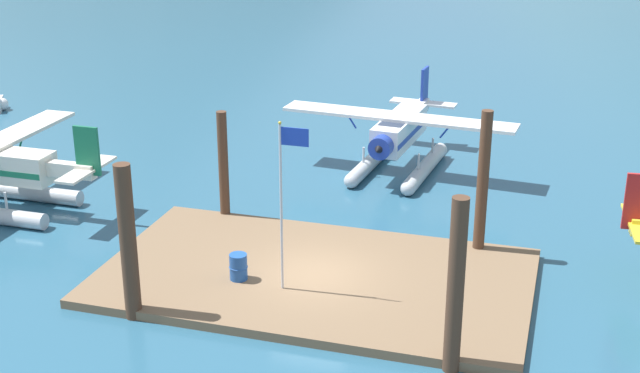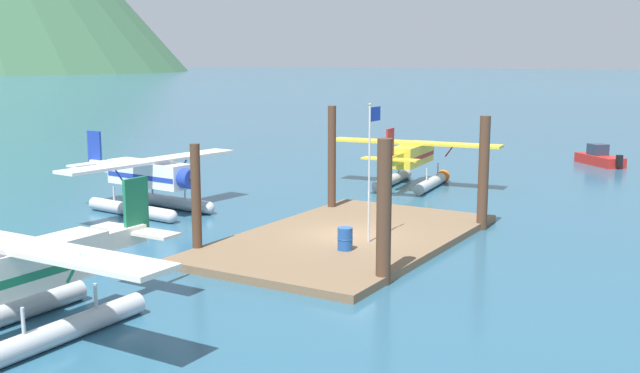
{
  "view_description": "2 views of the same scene",
  "coord_description": "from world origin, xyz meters",
  "px_view_note": "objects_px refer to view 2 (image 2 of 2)",
  "views": [
    {
      "loc": [
        7.59,
        -24.77,
        13.18
      ],
      "look_at": [
        -0.84,
        3.42,
        2.05
      ],
      "focal_mm": 48.76,
      "sensor_mm": 36.0,
      "label": 1
    },
    {
      "loc": [
        -26.71,
        -14.58,
        7.53
      ],
      "look_at": [
        2.3,
        2.73,
        1.78
      ],
      "focal_mm": 41.9,
      "sensor_mm": 36.0,
      "label": 2
    }
  ],
  "objects_px": {
    "fuel_drum": "(345,239)",
    "mooring_buoy": "(443,176)",
    "flagpole": "(371,156)",
    "boat_red_open_se": "(599,158)",
    "seaplane_white_bow_centre": "(150,181)",
    "seaplane_cream_port_fwd": "(28,280)",
    "seaplane_yellow_stbd_fwd": "(413,160)"
  },
  "relations": [
    {
      "from": "seaplane_white_bow_centre",
      "to": "boat_red_open_se",
      "type": "relative_size",
      "value": 2.59
    },
    {
      "from": "mooring_buoy",
      "to": "seaplane_white_bow_centre",
      "type": "xyz_separation_m",
      "value": [
        -16.14,
        9.17,
        1.18
      ]
    },
    {
      "from": "seaplane_white_bow_centre",
      "to": "boat_red_open_se",
      "type": "bearing_deg",
      "value": -28.43
    },
    {
      "from": "fuel_drum",
      "to": "seaplane_yellow_stbd_fwd",
      "type": "height_order",
      "value": "seaplane_yellow_stbd_fwd"
    },
    {
      "from": "boat_red_open_se",
      "to": "flagpole",
      "type": "bearing_deg",
      "value": 174.12
    },
    {
      "from": "boat_red_open_se",
      "to": "seaplane_white_bow_centre",
      "type": "bearing_deg",
      "value": 151.57
    },
    {
      "from": "flagpole",
      "to": "mooring_buoy",
      "type": "height_order",
      "value": "flagpole"
    },
    {
      "from": "fuel_drum",
      "to": "seaplane_cream_port_fwd",
      "type": "relative_size",
      "value": 0.08
    },
    {
      "from": "flagpole",
      "to": "boat_red_open_se",
      "type": "relative_size",
      "value": 1.37
    },
    {
      "from": "flagpole",
      "to": "fuel_drum",
      "type": "height_order",
      "value": "flagpole"
    },
    {
      "from": "fuel_drum",
      "to": "mooring_buoy",
      "type": "height_order",
      "value": "fuel_drum"
    },
    {
      "from": "seaplane_white_bow_centre",
      "to": "seaplane_cream_port_fwd",
      "type": "distance_m",
      "value": 16.91
    },
    {
      "from": "flagpole",
      "to": "seaplane_cream_port_fwd",
      "type": "xyz_separation_m",
      "value": [
        -13.33,
        3.73,
        -2.21
      ]
    },
    {
      "from": "mooring_buoy",
      "to": "seaplane_white_bow_centre",
      "type": "relative_size",
      "value": 0.07
    },
    {
      "from": "flagpole",
      "to": "fuel_drum",
      "type": "relative_size",
      "value": 6.32
    },
    {
      "from": "flagpole",
      "to": "seaplane_white_bow_centre",
      "type": "distance_m",
      "value": 13.01
    },
    {
      "from": "mooring_buoy",
      "to": "seaplane_cream_port_fwd",
      "type": "height_order",
      "value": "seaplane_cream_port_fwd"
    },
    {
      "from": "fuel_drum",
      "to": "seaplane_cream_port_fwd",
      "type": "distance_m",
      "value": 12.17
    },
    {
      "from": "fuel_drum",
      "to": "seaplane_white_bow_centre",
      "type": "xyz_separation_m",
      "value": [
        2.66,
        12.59,
        0.84
      ]
    },
    {
      "from": "mooring_buoy",
      "to": "seaplane_white_bow_centre",
      "type": "bearing_deg",
      "value": 150.39
    },
    {
      "from": "mooring_buoy",
      "to": "boat_red_open_se",
      "type": "relative_size",
      "value": 0.19
    },
    {
      "from": "seaplane_yellow_stbd_fwd",
      "to": "boat_red_open_se",
      "type": "relative_size",
      "value": 2.59
    },
    {
      "from": "flagpole",
      "to": "mooring_buoy",
      "type": "distance_m",
      "value": 17.8
    },
    {
      "from": "seaplane_yellow_stbd_fwd",
      "to": "boat_red_open_se",
      "type": "xyz_separation_m",
      "value": [
        15.61,
        -7.8,
        -1.09
      ]
    },
    {
      "from": "fuel_drum",
      "to": "seaplane_cream_port_fwd",
      "type": "bearing_deg",
      "value": 163.08
    },
    {
      "from": "fuel_drum",
      "to": "boat_red_open_se",
      "type": "height_order",
      "value": "boat_red_open_se"
    },
    {
      "from": "seaplane_white_bow_centre",
      "to": "seaplane_yellow_stbd_fwd",
      "type": "distance_m",
      "value": 16.0
    },
    {
      "from": "seaplane_white_bow_centre",
      "to": "fuel_drum",
      "type": "bearing_deg",
      "value": -101.95
    },
    {
      "from": "seaplane_white_bow_centre",
      "to": "mooring_buoy",
      "type": "bearing_deg",
      "value": -29.61
    },
    {
      "from": "flagpole",
      "to": "boat_red_open_se",
      "type": "distance_m",
      "value": 30.69
    },
    {
      "from": "flagpole",
      "to": "seaplane_yellow_stbd_fwd",
      "type": "relative_size",
      "value": 0.53
    },
    {
      "from": "flagpole",
      "to": "seaplane_cream_port_fwd",
      "type": "relative_size",
      "value": 0.53
    }
  ]
}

